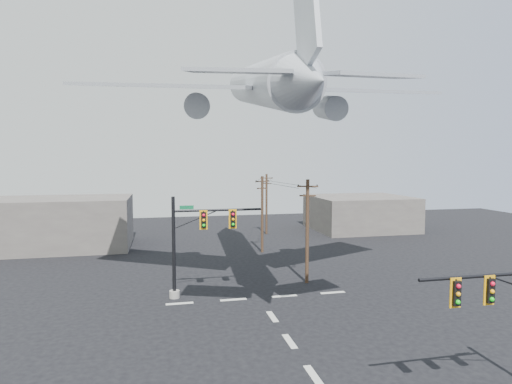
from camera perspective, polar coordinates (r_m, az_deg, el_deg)
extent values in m
plane|color=black|center=(23.02, 7.65, -23.05)|extent=(120.00, 120.00, 0.00)
cube|color=beige|center=(23.01, 7.65, -23.03)|extent=(0.40, 2.00, 0.01)
cube|color=beige|center=(26.44, 4.51, -19.22)|extent=(0.40, 2.00, 0.01)
cube|color=beige|center=(30.00, 2.19, -16.26)|extent=(0.40, 2.00, 0.01)
cube|color=beige|center=(32.93, -10.15, -14.42)|extent=(2.00, 0.40, 0.01)
cube|color=beige|center=(33.30, -3.04, -14.14)|extent=(2.00, 0.40, 0.01)
cube|color=beige|center=(34.14, 3.79, -13.67)|extent=(2.00, 0.40, 0.01)
cube|color=beige|center=(35.42, 10.18, -13.05)|extent=(2.00, 0.40, 0.01)
cylinder|color=black|center=(20.88, 28.49, -9.77)|extent=(6.50, 0.15, 0.15)
cube|color=black|center=(20.93, 28.68, -11.43)|extent=(0.32, 0.28, 1.04)
cube|color=orange|center=(20.94, 28.65, -11.42)|extent=(0.52, 0.04, 1.28)
sphere|color=red|center=(20.73, 29.01, -10.65)|extent=(0.19, 0.19, 0.19)
sphere|color=orange|center=(20.82, 28.98, -11.53)|extent=(0.19, 0.19, 0.19)
sphere|color=#0BB610|center=(20.91, 28.94, -12.40)|extent=(0.19, 0.19, 0.19)
cube|color=black|center=(19.93, 25.08, -12.09)|extent=(0.32, 0.28, 1.04)
cube|color=orange|center=(19.94, 25.04, -12.08)|extent=(0.52, 0.04, 1.28)
sphere|color=red|center=(19.72, 25.40, -11.28)|extent=(0.19, 0.19, 0.19)
sphere|color=orange|center=(19.81, 25.37, -12.21)|extent=(0.19, 0.19, 0.19)
sphere|color=#0BB610|center=(19.90, 25.33, -13.12)|extent=(0.19, 0.19, 0.19)
cylinder|color=gray|center=(34.19, -10.82, -13.24)|extent=(0.78, 0.78, 0.56)
cylinder|color=black|center=(33.27, -10.91, -7.30)|extent=(0.27, 0.27, 7.78)
cylinder|color=black|center=(33.08, -5.10, -2.42)|extent=(6.77, 0.18, 0.18)
cylinder|color=black|center=(32.99, -8.02, -3.64)|extent=(3.64, 0.09, 0.09)
cube|color=black|center=(32.88, -7.01, -3.71)|extent=(0.38, 0.33, 1.22)
cube|color=orange|center=(32.90, -7.02, -3.71)|extent=(0.61, 0.04, 1.50)
sphere|color=red|center=(32.64, -6.99, -3.08)|extent=(0.22, 0.22, 0.22)
sphere|color=orange|center=(32.69, -6.98, -3.76)|extent=(0.22, 0.22, 0.22)
sphere|color=#0BB610|center=(32.75, -6.98, -4.43)|extent=(0.22, 0.22, 0.22)
cube|color=black|center=(33.17, -3.12, -3.62)|extent=(0.38, 0.33, 1.22)
cube|color=orange|center=(33.19, -3.13, -3.61)|extent=(0.61, 0.04, 1.50)
sphere|color=red|center=(32.93, -3.07, -2.99)|extent=(0.22, 0.22, 0.22)
sphere|color=orange|center=(32.98, -3.07, -3.66)|extent=(0.22, 0.22, 0.22)
sphere|color=#0BB610|center=(33.04, -3.07, -4.33)|extent=(0.22, 0.22, 0.22)
cube|color=#0D5D34|center=(32.76, -9.23, -2.04)|extent=(1.06, 0.04, 0.29)
cylinder|color=#432E1D|center=(36.79, 6.85, -5.25)|extent=(0.30, 0.30, 8.89)
cube|color=#432E1D|center=(36.34, 6.91, 0.75)|extent=(1.72, 0.68, 0.12)
cube|color=#432E1D|center=(36.40, 6.89, -0.49)|extent=(1.35, 0.56, 0.12)
cylinder|color=black|center=(36.33, 5.66, 0.92)|extent=(0.10, 0.10, 0.12)
cylinder|color=black|center=(36.33, 6.91, 0.91)|extent=(0.10, 0.10, 0.12)
cylinder|color=black|center=(36.35, 8.15, 0.90)|extent=(0.10, 0.10, 0.12)
cylinder|color=#432E1D|center=(48.52, 0.84, -3.00)|extent=(0.29, 0.29, 8.68)
cube|color=#432E1D|center=(48.18, 0.84, 1.43)|extent=(1.70, 0.66, 0.12)
cube|color=#432E1D|center=(48.22, 0.84, 0.50)|extent=(1.33, 0.54, 0.12)
cylinder|color=black|center=(47.77, 0.04, 1.52)|extent=(0.10, 0.10, 0.12)
cylinder|color=black|center=(48.17, 0.84, 1.55)|extent=(0.10, 0.10, 0.12)
cylinder|color=black|center=(48.58, 1.63, 1.57)|extent=(0.10, 0.10, 0.12)
cylinder|color=#432E1D|center=(60.23, 1.41, -1.63)|extent=(0.29, 0.29, 8.52)
cube|color=#432E1D|center=(59.95, 1.42, 1.87)|extent=(1.69, 0.66, 0.12)
cube|color=#432E1D|center=(59.99, 1.41, 1.13)|extent=(1.32, 0.54, 0.12)
cylinder|color=black|center=(60.02, 0.68, 1.96)|extent=(0.10, 0.10, 0.12)
cylinder|color=black|center=(59.95, 1.42, 1.96)|extent=(0.10, 0.10, 0.12)
cylinder|color=black|center=(59.89, 2.15, 1.96)|extent=(0.10, 0.10, 0.12)
cylinder|color=black|center=(42.00, 2.42, 1.06)|extent=(0.99, 12.61, 0.03)
cylinder|color=black|center=(53.89, 0.36, 1.61)|extent=(3.32, 11.33, 0.03)
cylinder|color=black|center=(42.42, 4.47, 1.09)|extent=(1.02, 12.61, 0.03)
cylinder|color=black|center=(54.25, 1.96, 1.63)|extent=(3.31, 11.33, 0.03)
cylinder|color=#A5A9B1|center=(36.41, 1.09, 14.17)|extent=(4.93, 22.88, 7.04)
cone|color=#A5A9B1|center=(49.97, -1.69, 14.00)|extent=(3.89, 5.69, 4.30)
cone|color=#A5A9B1|center=(23.03, 7.13, 14.41)|extent=(3.53, 5.61, 3.95)
cube|color=#A5A9B1|center=(34.36, -12.03, 13.69)|extent=(15.09, 11.28, 1.06)
cube|color=#A5A9B1|center=(37.13, 14.00, 12.95)|extent=(15.28, 9.94, 1.06)
cylinder|color=#A5A9B1|center=(35.28, -7.93, 11.39)|extent=(2.23, 3.94, 2.54)
cylinder|color=#A5A9B1|center=(37.19, 9.80, 11.01)|extent=(2.23, 3.94, 2.54)
cube|color=#A5A9B1|center=(24.53, 6.72, 22.19)|extent=(0.58, 4.96, 6.33)
cube|color=#A5A9B1|center=(22.97, -2.16, 15.83)|extent=(6.05, 4.09, 0.58)
cube|color=#A5A9B1|center=(24.82, 14.97, 14.82)|extent=(5.94, 3.51, 0.58)
cube|color=#655F59|center=(56.19, -25.61, -3.79)|extent=(18.00, 10.00, 6.00)
cube|color=#655F59|center=(66.42, 13.70, -2.71)|extent=(14.00, 12.00, 5.00)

